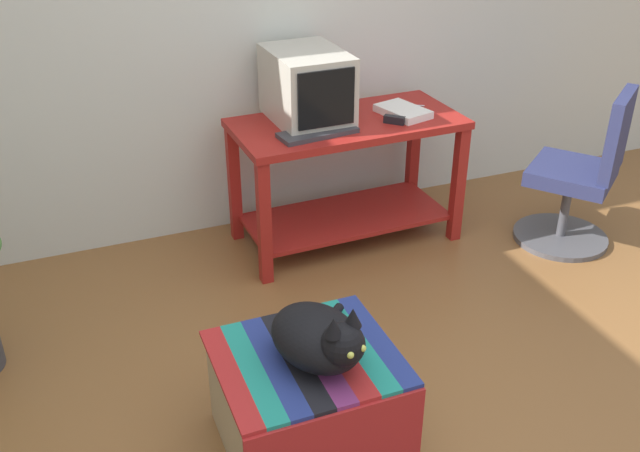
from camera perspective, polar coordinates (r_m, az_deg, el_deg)
The scene contains 9 objects.
desk at distance 3.91m, azimuth 2.11°, elevation 5.19°, with size 1.22×0.61×0.71m.
tv_monitor at distance 3.77m, azimuth -1.04°, elevation 10.94°, with size 0.37×0.51×0.36m.
keyboard at distance 3.62m, azimuth -0.18°, elevation 7.38°, with size 0.40×0.15×0.02m, color #333338.
book at distance 3.91m, azimuth 6.58°, elevation 8.99°, with size 0.18×0.28×0.04m, color white.
ottoman_with_blanket at distance 2.73m, azimuth -1.02°, elevation -13.57°, with size 0.64×0.58×0.40m.
cat at distance 2.51m, azimuth 0.05°, elevation -8.84°, with size 0.39×0.47×0.28m.
office_chair at distance 4.14m, azimuth 19.98°, elevation 3.46°, with size 0.59×0.59×0.89m.
stapler at distance 3.79m, azimuth 5.90°, elevation 8.35°, with size 0.04×0.11×0.04m, color black.
pen at distance 4.06m, azimuth 7.27°, elevation 9.45°, with size 0.01×0.01×0.14m, color #B7B7BC.
Camera 1 is at (-1.04, -1.67, 2.05)m, focal length 40.47 mm.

